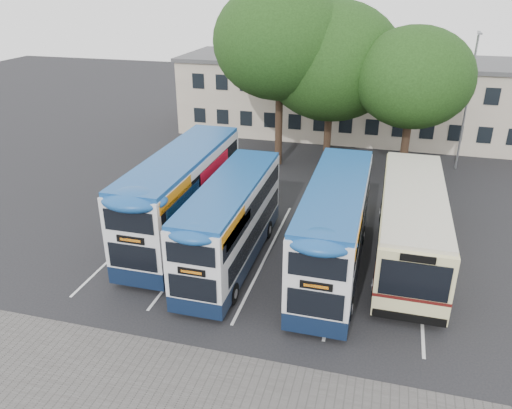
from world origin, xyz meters
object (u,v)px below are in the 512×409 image
at_px(lamp_post, 468,95).
at_px(bus_dd_mid, 232,219).
at_px(tree_mid, 332,61).
at_px(bus_dd_right, 334,225).
at_px(tree_right, 414,78).
at_px(bus_dd_left, 183,192).
at_px(tree_left, 280,42).
at_px(bus_single, 412,219).

distance_m(lamp_post, bus_dd_mid, 19.66).
distance_m(tree_mid, bus_dd_right, 15.39).
xyz_separation_m(tree_right, bus_dd_left, (-10.56, -10.80, -4.18)).
relative_size(tree_right, bus_dd_mid, 1.02).
height_order(tree_left, tree_mid, tree_left).
bearing_deg(tree_left, tree_right, -7.78).
xyz_separation_m(tree_left, bus_dd_right, (5.51, -13.33, -6.00)).
relative_size(tree_right, bus_dd_right, 0.96).
distance_m(tree_left, tree_right, 8.70).
xyz_separation_m(tree_right, bus_single, (0.35, -9.83, -4.71)).
distance_m(tree_mid, bus_dd_mid, 15.79).
bearing_deg(tree_right, tree_left, 172.22).
height_order(bus_dd_right, bus_single, bus_dd_right).
bearing_deg(bus_dd_right, tree_mid, 98.83).
xyz_separation_m(tree_mid, tree_right, (5.20, -2.30, -0.43)).
distance_m(lamp_post, bus_single, 13.98).
height_order(lamp_post, tree_left, tree_left).
bearing_deg(tree_mid, bus_dd_left, -112.25).
bearing_deg(bus_dd_right, tree_left, 112.45).
xyz_separation_m(tree_mid, bus_dd_right, (2.25, -14.47, -4.74)).
distance_m(bus_dd_left, bus_dd_mid, 3.52).
relative_size(tree_left, tree_mid, 1.10).
bearing_deg(bus_dd_left, bus_single, 5.09).
distance_m(tree_mid, tree_right, 5.70).
bearing_deg(tree_left, bus_dd_mid, -86.01).
distance_m(tree_right, bus_single, 10.90).
relative_size(bus_dd_left, bus_single, 0.94).
height_order(tree_left, bus_dd_right, tree_left).
distance_m(tree_mid, bus_single, 14.29).
bearing_deg(tree_left, lamp_post, 10.41).
height_order(tree_left, bus_dd_mid, tree_left).
xyz_separation_m(lamp_post, bus_single, (-3.31, -13.21, -3.19)).
bearing_deg(bus_dd_mid, tree_mid, 81.17).
bearing_deg(lamp_post, tree_left, -169.59).
relative_size(lamp_post, bus_dd_mid, 0.96).
distance_m(bus_dd_mid, bus_single, 8.31).
bearing_deg(bus_dd_mid, bus_dd_left, 150.29).
xyz_separation_m(bus_dd_left, bus_dd_mid, (3.05, -1.74, -0.26)).
distance_m(lamp_post, tree_right, 5.21).
bearing_deg(tree_mid, bus_dd_mid, -98.83).
xyz_separation_m(tree_right, bus_dd_mid, (-7.50, -12.54, -4.44)).
bearing_deg(tree_mid, tree_right, -23.85).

